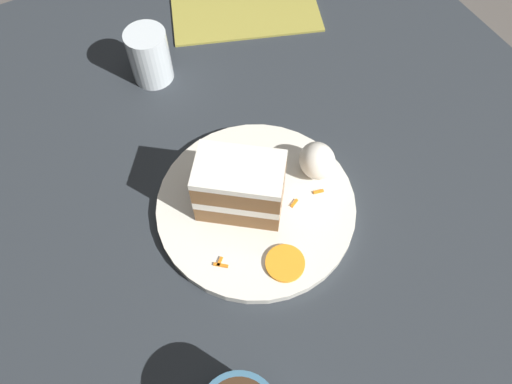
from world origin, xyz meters
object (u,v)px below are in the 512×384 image
orange_garnish (285,263)px  cream_dollop (317,161)px  drinking_glass (150,59)px  menu_card (245,7)px  cake_slice (240,187)px  plate (256,206)px

orange_garnish → cream_dollop: bearing=-47.4°
drinking_glass → menu_card: (0.08, -0.22, -0.04)m
cake_slice → orange_garnish: cake_slice is taller
cake_slice → menu_card: cake_slice is taller
orange_garnish → menu_card: bearing=-22.3°
cream_dollop → plate: bearing=93.3°
orange_garnish → drinking_glass: bearing=2.5°
cake_slice → cream_dollop: bearing=-54.8°
cream_dollop → orange_garnish: (-0.11, 0.11, -0.02)m
plate → orange_garnish: size_ratio=5.35×
cake_slice → drinking_glass: bearing=39.0°
plate → menu_card: 0.43m
plate → drinking_glass: size_ratio=3.09×
cake_slice → cream_dollop: cake_slice is taller
cream_dollop → menu_card: size_ratio=0.21×
orange_garnish → menu_card: orange_garnish is taller
drinking_glass → menu_card: 0.23m
cream_dollop → drinking_glass: size_ratio=0.61×
cream_dollop → drinking_glass: bearing=23.4°
menu_card → orange_garnish: bearing=178.1°
plate → drinking_glass: drinking_glass is taller
drinking_glass → menu_card: size_ratio=0.34×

